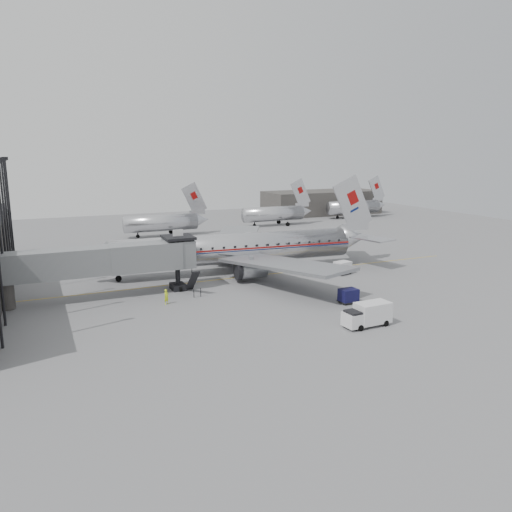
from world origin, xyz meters
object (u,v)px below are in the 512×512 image
at_px(baggage_cart_white, 343,267).
at_px(ramp_worker, 166,297).
at_px(service_van, 367,314).
at_px(baggage_cart_navy, 348,296).
at_px(airliner, 240,248).

height_order(baggage_cart_white, ramp_worker, baggage_cart_white).
distance_m(service_van, baggage_cart_navy, 7.30).
height_order(service_van, baggage_cart_white, service_van).
height_order(service_van, baggage_cart_navy, service_van).
xyz_separation_m(service_van, baggage_cart_white, (9.32, 18.00, -0.25)).
relative_size(service_van, baggage_cart_navy, 2.32).
bearing_deg(baggage_cart_white, ramp_worker, 174.25).
height_order(airliner, baggage_cart_white, airliner).
distance_m(service_van, baggage_cart_white, 20.27).
distance_m(service_van, ramp_worker, 21.14).
height_order(airliner, baggage_cart_navy, airliner).
xyz_separation_m(airliner, ramp_worker, (-12.81, -10.47, -2.43)).
bearing_deg(service_van, ramp_worker, 134.56).
bearing_deg(service_van, baggage_cart_navy, 66.99).
bearing_deg(baggage_cart_navy, service_van, -112.88).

